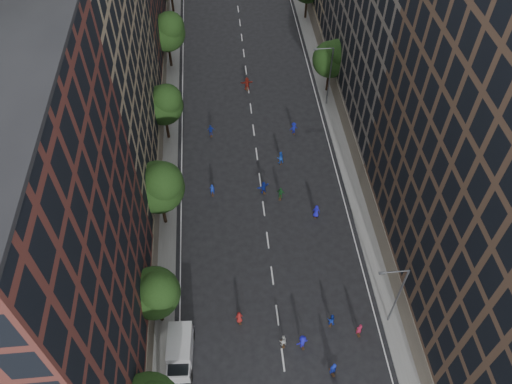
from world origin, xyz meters
TOP-DOWN VIEW (x-y plane):
  - ground at (0.00, 40.00)m, footprint 240.00×240.00m
  - sidewalk_left at (-12.00, 47.50)m, footprint 4.00×105.00m
  - sidewalk_right at (12.00, 47.50)m, footprint 4.00×105.00m
  - bldg_left_a at (-19.00, 11.00)m, footprint 14.00×22.00m
  - bldg_left_b at (-19.00, 35.00)m, footprint 14.00×26.00m
  - tree_left_1 at (-11.02, 13.86)m, footprint 4.80×4.80m
  - tree_left_2 at (-10.99, 25.83)m, footprint 5.60×5.60m
  - tree_left_3 at (-11.02, 39.85)m, footprint 5.00×5.00m
  - tree_left_4 at (-11.00, 55.84)m, footprint 5.40×5.40m
  - tree_right_a at (11.38, 47.85)m, footprint 5.00×5.00m
  - streetlamp_near at (10.37, 12.00)m, footprint 2.64×0.22m
  - streetlamp_far at (10.37, 45.00)m, footprint 2.64×0.22m
  - cargo_van at (-9.29, 10.07)m, footprint 2.54×4.98m
  - skater_1 at (4.25, 7.42)m, footprint 0.77×0.62m
  - skater_2 at (5.00, 12.17)m, footprint 0.89×0.78m
  - skater_3 at (1.90, 10.16)m, footprint 1.25×0.92m
  - skater_6 at (-3.73, 13.20)m, footprint 0.81×0.59m
  - skater_7 at (7.42, 10.93)m, footprint 0.65×0.46m
  - skater_8 at (0.14, 10.49)m, footprint 0.83×0.68m
  - skater_9 at (-8.50, 12.66)m, footprint 1.05×0.66m
  - skater_10 at (2.11, 28.39)m, footprint 1.06×0.71m
  - skater_11 at (0.22, 29.48)m, footprint 1.62×1.09m
  - skater_12 at (5.79, 25.36)m, footprint 0.94×0.75m
  - skater_13 at (-5.81, 29.70)m, footprint 0.59×0.39m
  - skater_14 at (2.76, 34.15)m, footprint 0.99×0.85m
  - skater_15 at (5.19, 39.48)m, footprint 1.20×0.86m
  - skater_16 at (-5.66, 39.97)m, footprint 0.98×0.42m
  - skater_17 at (-0.20, 49.32)m, footprint 1.84×0.71m

SIDE VIEW (x-z plane):
  - ground at x=0.00m, z-range 0.00..0.00m
  - sidewalk_left at x=-12.00m, z-range 0.00..0.15m
  - sidewalk_right at x=12.00m, z-range 0.00..0.15m
  - skater_6 at x=-3.73m, z-range 0.00..1.54m
  - skater_2 at x=5.00m, z-range 0.00..1.55m
  - skater_9 at x=-8.50m, z-range 0.00..1.55m
  - skater_8 at x=0.14m, z-range 0.00..1.56m
  - skater_13 at x=-5.81m, z-range 0.00..1.61m
  - skater_7 at x=7.42m, z-range 0.00..1.66m
  - skater_16 at x=-5.66m, z-range 0.00..1.67m
  - skater_10 at x=2.11m, z-range 0.00..1.67m
  - skater_15 at x=5.19m, z-range 0.00..1.67m
  - skater_11 at x=0.22m, z-range 0.00..1.67m
  - skater_12 at x=5.79m, z-range 0.00..1.69m
  - skater_3 at x=1.90m, z-range 0.00..1.73m
  - skater_14 at x=2.76m, z-range 0.00..1.76m
  - skater_1 at x=4.25m, z-range 0.00..1.84m
  - skater_17 at x=-0.20m, z-range 0.00..1.95m
  - cargo_van at x=-9.29m, z-range 0.07..2.66m
  - streetlamp_near at x=10.37m, z-range 0.64..9.70m
  - streetlamp_far at x=10.37m, z-range 0.64..9.70m
  - tree_left_1 at x=-11.02m, z-range 1.45..9.66m
  - tree_right_a at x=11.38m, z-range 1.43..9.83m
  - tree_left_3 at x=-11.02m, z-range 1.53..10.11m
  - tree_left_4 at x=-11.00m, z-range 1.56..10.63m
  - tree_left_2 at x=-10.99m, z-range 1.63..11.08m
  - bldg_left_a at x=-19.00m, z-range 0.00..30.00m
  - bldg_left_b at x=-19.00m, z-range 0.00..34.00m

